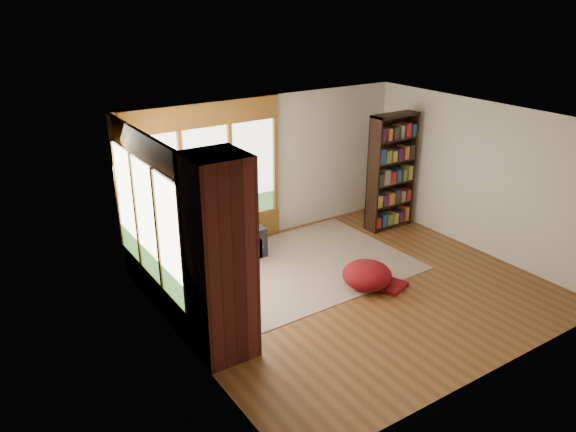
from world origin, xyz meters
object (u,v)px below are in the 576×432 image
dog_brindle (192,248)px  brick_chimney (220,259)px  sectional_sofa (189,261)px  pouf (367,274)px  area_rug (304,265)px  dog_tan (208,231)px  bookshelf (391,172)px

dog_brindle → brick_chimney: bearing=134.4°
brick_chimney → sectional_sofa: bearing=77.7°
brick_chimney → sectional_sofa: size_ratio=1.18×
pouf → dog_brindle: bearing=151.4°
brick_chimney → dog_brindle: (0.29, 1.53, -0.53)m
area_rug → dog_tan: size_ratio=3.35×
brick_chimney → dog_brindle: 1.65m
pouf → dog_tan: (-1.87, 1.65, 0.57)m
sectional_sofa → area_rug: bearing=-15.9°
bookshelf → pouf: bearing=-140.1°
dog_tan → dog_brindle: size_ratio=1.06×
pouf → brick_chimney: bearing=-174.1°
brick_chimney → bookshelf: bearing=22.5°
area_rug → dog_tan: dog_tan is taller
dog_tan → dog_brindle: 0.59m
brick_chimney → dog_tan: (0.74, 1.91, -0.51)m
area_rug → dog_tan: bearing=160.8°
area_rug → pouf: size_ratio=4.47×
area_rug → dog_tan: (-1.47, 0.51, 0.78)m
sectional_sofa → area_rug: (1.77, -0.65, -0.30)m
area_rug → pouf: bearing=-70.7°
bookshelf → sectional_sofa: bearing=177.7°
sectional_sofa → dog_tan: bearing=-20.2°
dog_tan → sectional_sofa: bearing=137.6°
bookshelf → dog_tan: 3.81m
sectional_sofa → dog_tan: size_ratio=2.15×
sectional_sofa → dog_brindle: dog_brindle is taller
dog_brindle → dog_tan: bearing=-83.8°
pouf → dog_tan: 2.56m
dog_tan → dog_brindle: bearing=-157.1°
area_rug → dog_tan: 1.75m
brick_chimney → dog_brindle: size_ratio=2.70×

